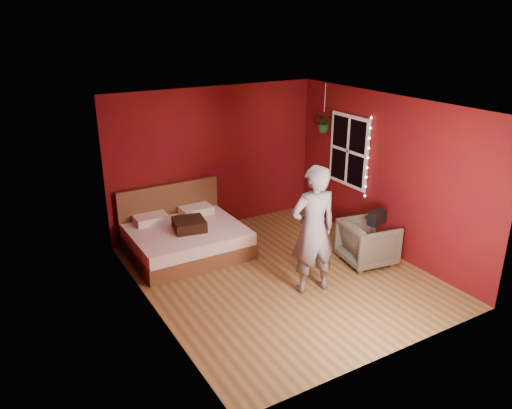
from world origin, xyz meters
name	(u,v)px	position (x,y,z in m)	size (l,w,h in m)	color
floor	(281,275)	(0.00, 0.00, 0.00)	(4.50, 4.50, 0.00)	olive
room_walls	(283,170)	(0.00, 0.00, 1.68)	(4.04, 4.54, 2.62)	#63120A
window	(349,151)	(1.97, 0.90, 1.50)	(0.05, 0.97, 1.27)	white
fairy_lights	(368,158)	(1.94, 0.37, 1.50)	(0.04, 0.04, 1.45)	silver
bed	(185,237)	(-0.95, 1.51, 0.26)	(1.83, 1.56, 1.01)	brown
person	(313,230)	(0.14, -0.57, 0.94)	(0.69, 0.45, 1.88)	slate
armchair	(368,242)	(1.41, -0.34, 0.35)	(0.76, 0.78, 0.71)	#565344
handbag	(377,218)	(1.44, -0.46, 0.82)	(0.30, 0.15, 0.22)	black
throw_pillow	(189,225)	(-0.93, 1.35, 0.55)	(0.49, 0.49, 0.18)	black
hanging_plant	(324,122)	(1.88, 1.53, 1.91)	(0.35, 0.31, 0.87)	silver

